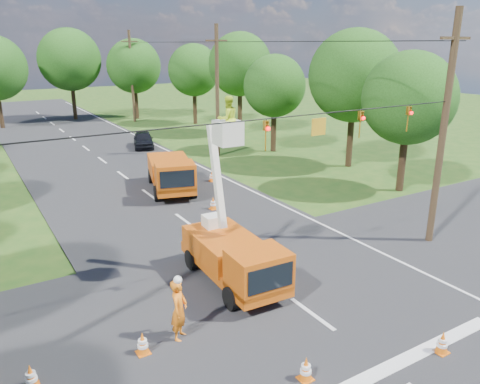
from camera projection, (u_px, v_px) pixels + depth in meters
ground at (123, 176)px, 31.79m from camera, size 140.00×140.00×0.00m
road_main at (123, 176)px, 31.79m from camera, size 12.00×100.00×0.06m
road_cross at (277, 289)px, 17.13m from camera, size 56.00×10.00×0.07m
stop_bar at (387, 370)px, 12.90m from camera, size 9.00×0.45×0.02m
edge_line at (197, 165)px, 34.56m from camera, size 0.12×90.00×0.02m
bucket_truck at (234, 247)px, 17.13m from camera, size 2.33×5.43×6.91m
second_truck at (171, 173)px, 28.10m from camera, size 3.75×6.33×2.23m
ground_worker at (179, 310)px, 14.00m from camera, size 0.83×0.84×1.96m
distant_car at (143, 140)px, 40.24m from camera, size 2.77×4.35×1.38m
traffic_cone_0 at (306, 369)px, 12.40m from camera, size 0.38×0.38×0.71m
traffic_cone_1 at (442, 343)px, 13.49m from camera, size 0.38×0.38×0.71m
traffic_cone_2 at (234, 231)px, 21.48m from camera, size 0.38×0.38×0.71m
traffic_cone_3 at (213, 203)px, 25.22m from camera, size 0.38×0.38×0.71m
traffic_cone_4 at (143, 343)px, 13.45m from camera, size 0.38×0.38×0.71m
traffic_cone_5 at (31, 377)px, 12.11m from camera, size 0.38×0.38×0.71m
traffic_cone_7 at (212, 176)px, 30.34m from camera, size 0.38×0.38×0.71m
pole_right_near at (443, 130)px, 19.78m from camera, size 1.80×0.30×10.00m
pole_right_mid at (217, 91)px, 36.07m from camera, size 1.80×0.30×10.00m
pole_right_far at (132, 76)px, 52.36m from camera, size 1.80×0.30×10.00m
signal_span at (333, 124)px, 16.44m from camera, size 18.00×0.29×1.07m
tree_right_a at (409, 98)px, 27.00m from camera, size 5.40×5.40×8.28m
tree_right_b at (355, 76)px, 32.37m from camera, size 6.40×6.40×9.65m
tree_right_c at (275, 86)px, 37.52m from camera, size 5.00×5.00×7.83m
tree_right_d at (240, 64)px, 44.41m from camera, size 6.00×6.00×9.70m
tree_right_e at (194, 70)px, 50.69m from camera, size 5.60×5.60×8.63m
tree_far_b at (69, 60)px, 53.19m from camera, size 7.00×7.00×10.32m
tree_far_c at (134, 66)px, 54.19m from camera, size 6.20×6.20×9.18m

